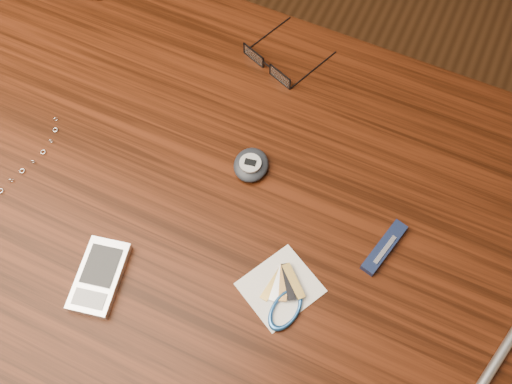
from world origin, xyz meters
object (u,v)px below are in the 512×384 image
Objects in this scene: pda_phone at (99,276)px; notepad_keys at (283,297)px; pedometer at (251,165)px; pocket_knife at (384,247)px; eyeglasses at (270,64)px; desk at (217,225)px.

pda_phone reaches higher than notepad_keys.
pda_phone is at bearing -115.02° from pedometer.
notepad_keys is 0.15m from pocket_knife.
desk is at bearing -85.02° from eyeglasses.
notepad_keys is at bearing 18.48° from pda_phone.
pedometer reaches higher than notepad_keys.
eyeglasses is 1.24× the size of pda_phone.
eyeglasses is at bearing 81.97° from pda_phone.
notepad_keys is at bearing -32.28° from desk.
pda_phone reaches higher than pocket_knife.
pda_phone is at bearing -148.82° from pocket_knife.
pda_phone is 1.25× the size of pocket_knife.
notepad_keys is (0.15, -0.09, 0.11)m from desk.
pda_phone is (-0.06, -0.40, -0.00)m from eyeglasses.
pda_phone is 0.37m from pocket_knife.
pda_phone is 0.93× the size of notepad_keys.
pda_phone is 0.25m from pedometer.
pedometer is 0.21m from pocket_knife.
eyeglasses is at bearing 94.98° from desk.
pocket_knife is (0.26, -0.21, -0.00)m from eyeglasses.
pedometer is 0.55× the size of notepad_keys.
desk is at bearing 147.72° from notepad_keys.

